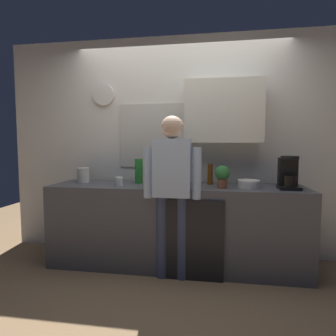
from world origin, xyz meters
name	(u,v)px	position (x,y,z in m)	size (l,w,h in m)	color
ground_plane	(172,277)	(0.00, 0.00, 0.00)	(8.00, 8.00, 0.00)	#8C6D4C
kitchen_counter	(176,225)	(0.00, 0.30, 0.44)	(2.72, 0.64, 0.88)	#4C4C51
dishwasher_panel	(195,241)	(0.23, -0.03, 0.40)	(0.56, 0.02, 0.80)	black
back_wall_assembly	(185,142)	(0.06, 0.70, 1.36)	(4.32, 0.42, 2.60)	silver
coffee_maker	(288,174)	(1.13, 0.23, 1.03)	(0.20, 0.20, 0.33)	black
bottle_clear_soda	(139,171)	(-0.44, 0.41, 1.02)	(0.09, 0.09, 0.28)	#2D8C33
bottle_olive_oil	(153,174)	(-0.25, 0.27, 1.01)	(0.06, 0.06, 0.25)	olive
bottle_amber_beer	(210,174)	(0.36, 0.44, 1.00)	(0.06, 0.06, 0.23)	brown
cup_white_mug	(119,181)	(-0.60, 0.18, 0.93)	(0.08, 0.08, 0.10)	white
mixing_bowl	(249,184)	(0.76, 0.25, 0.92)	(0.22, 0.22, 0.08)	white
potted_plant	(222,175)	(0.49, 0.19, 1.02)	(0.15, 0.15, 0.23)	#9E5638
dish_soap	(152,176)	(-0.31, 0.50, 0.96)	(0.06, 0.06, 0.18)	yellow
storage_canister	(83,175)	(-1.10, 0.38, 0.97)	(0.14, 0.14, 0.17)	silver
person_at_sink	(172,183)	(0.00, 0.00, 0.95)	(0.57, 0.22, 1.60)	#3F4766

